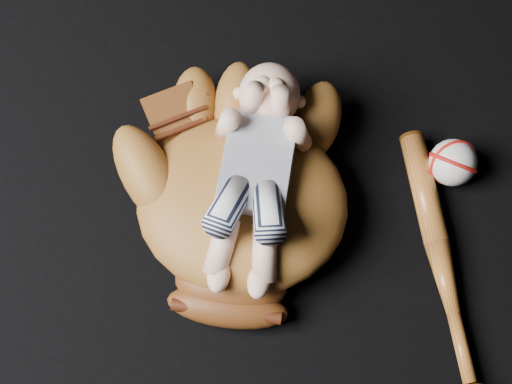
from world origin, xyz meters
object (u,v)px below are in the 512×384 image
at_px(baseball_bat, 440,258).
at_px(baseball_glove, 242,198).
at_px(newborn_baby, 254,179).
at_px(baseball, 453,163).

bearing_deg(baseball_bat, baseball_glove, 168.80).
bearing_deg(baseball_glove, newborn_baby, 28.40).
height_order(baseball_glove, baseball, baseball_glove).
bearing_deg(baseball, baseball_bat, -98.51).
relative_size(baseball_glove, newborn_baby, 1.28).
relative_size(baseball_glove, baseball_bat, 1.09).
xyz_separation_m(newborn_baby, baseball_bat, (0.27, -0.07, -0.10)).
bearing_deg(baseball_bat, baseball, 81.49).
relative_size(newborn_baby, baseball_bat, 0.85).
bearing_deg(newborn_baby, baseball, 21.53).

